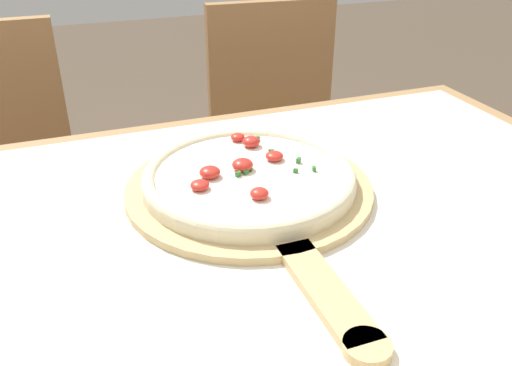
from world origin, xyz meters
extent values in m
cube|color=#A87F51|center=(0.00, 0.00, 0.74)|extent=(1.31, 0.89, 0.03)
cylinder|color=#A87F51|center=(0.60, 0.39, 0.36)|extent=(0.06, 0.06, 0.73)
cube|color=white|center=(0.00, 0.00, 0.76)|extent=(1.23, 0.81, 0.00)
cylinder|color=tan|center=(0.06, 0.12, 0.77)|extent=(0.37, 0.37, 0.01)
cube|color=tan|center=(0.06, -0.13, 0.77)|extent=(0.05, 0.18, 0.01)
cylinder|color=tan|center=(0.06, -0.22, 0.77)|extent=(0.05, 0.05, 0.01)
cylinder|color=beige|center=(0.06, 0.12, 0.78)|extent=(0.32, 0.32, 0.02)
torus|color=beige|center=(0.06, 0.12, 0.79)|extent=(0.32, 0.32, 0.02)
cylinder|color=white|center=(0.06, 0.12, 0.79)|extent=(0.28, 0.28, 0.00)
ellipsoid|color=red|center=(0.08, 0.24, 0.80)|extent=(0.02, 0.02, 0.01)
ellipsoid|color=red|center=(0.05, 0.05, 0.80)|extent=(0.03, 0.03, 0.01)
ellipsoid|color=red|center=(0.11, 0.15, 0.80)|extent=(0.03, 0.03, 0.01)
ellipsoid|color=red|center=(0.09, 0.21, 0.80)|extent=(0.03, 0.03, 0.02)
ellipsoid|color=red|center=(0.05, 0.13, 0.80)|extent=(0.03, 0.03, 0.02)
ellipsoid|color=red|center=(-0.02, 0.10, 0.80)|extent=(0.03, 0.03, 0.01)
ellipsoid|color=red|center=(0.00, 0.13, 0.80)|extent=(0.03, 0.03, 0.02)
cube|color=#387533|center=(0.04, 0.12, 0.80)|extent=(0.01, 0.01, 0.01)
cube|color=#387533|center=(0.01, 0.14, 0.80)|extent=(0.01, 0.01, 0.01)
cube|color=#387533|center=(0.14, 0.13, 0.80)|extent=(0.01, 0.01, 0.01)
cube|color=#387533|center=(0.06, 0.13, 0.80)|extent=(0.01, 0.01, 0.01)
cube|color=#387533|center=(0.05, 0.12, 0.80)|extent=(0.01, 0.01, 0.01)
cube|color=#387533|center=(0.12, 0.10, 0.80)|extent=(0.01, 0.01, 0.01)
cube|color=#387533|center=(0.11, 0.23, 0.80)|extent=(0.01, 0.01, 0.01)
cube|color=#387533|center=(0.11, 0.17, 0.80)|extent=(0.01, 0.01, 0.01)
cube|color=#387533|center=(0.15, 0.09, 0.80)|extent=(0.01, 0.01, 0.01)
cube|color=#A37547|center=(-0.37, 0.72, 0.43)|extent=(0.40, 0.40, 0.02)
cylinder|color=#A37547|center=(-0.21, 0.56, 0.21)|extent=(0.04, 0.04, 0.42)
cylinder|color=#A37547|center=(-0.21, 0.88, 0.21)|extent=(0.04, 0.04, 0.42)
cube|color=#A37547|center=(0.40, 0.72, 0.43)|extent=(0.43, 0.43, 0.02)
cube|color=#A37547|center=(0.41, 0.90, 0.66)|extent=(0.38, 0.06, 0.44)
cylinder|color=#A37547|center=(0.22, 0.57, 0.21)|extent=(0.04, 0.04, 0.42)
cylinder|color=#A37547|center=(0.54, 0.55, 0.21)|extent=(0.04, 0.04, 0.42)
cylinder|color=#A37547|center=(0.25, 0.89, 0.21)|extent=(0.04, 0.04, 0.42)
cylinder|color=#A37547|center=(0.57, 0.87, 0.21)|extent=(0.04, 0.04, 0.42)
camera|label=1|loc=(-0.18, -0.55, 1.16)|focal=38.00mm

